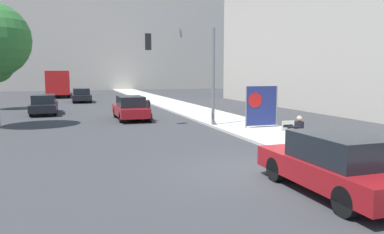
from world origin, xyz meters
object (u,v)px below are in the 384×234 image
at_px(seated_protester, 300,131).
at_px(motorcycle_on_road, 148,112).
at_px(protest_banner, 261,106).
at_px(car_on_road_nearest, 130,108).
at_px(traffic_light_pole, 187,59).
at_px(car_on_road_midblock, 44,104).
at_px(city_bus_on_road, 59,82).
at_px(parked_car_curbside, 336,164).
at_px(car_on_road_distant, 81,95).

xyz_separation_m(seated_protester, motorcycle_on_road, (-3.61, 10.02, -0.19)).
distance_m(protest_banner, car_on_road_nearest, 8.37).
height_order(protest_banner, car_on_road_nearest, protest_banner).
xyz_separation_m(protest_banner, traffic_light_pole, (-3.23, 2.15, 2.39)).
relative_size(seated_protester, car_on_road_midblock, 0.24).
bearing_deg(city_bus_on_road, parked_car_curbside, -80.55).
height_order(traffic_light_pole, parked_car_curbside, traffic_light_pole).
bearing_deg(seated_protester, motorcycle_on_road, 117.37).
height_order(protest_banner, motorcycle_on_road, protest_banner).
height_order(traffic_light_pole, car_on_road_nearest, traffic_light_pole).
bearing_deg(car_on_road_nearest, protest_banner, -47.91).
distance_m(parked_car_curbside, car_on_road_nearest, 15.92).
xyz_separation_m(protest_banner, motorcycle_on_road, (-4.75, 5.02, -0.66)).
relative_size(protest_banner, motorcycle_on_road, 1.00).
distance_m(protest_banner, traffic_light_pole, 4.55).
height_order(protest_banner, city_bus_on_road, city_bus_on_road).
distance_m(protest_banner, car_on_road_midblock, 15.61).
bearing_deg(car_on_road_nearest, city_bus_on_road, 99.99).
xyz_separation_m(protest_banner, car_on_road_distant, (-7.98, 21.57, -0.53)).
relative_size(seated_protester, city_bus_on_road, 0.10).
height_order(city_bus_on_road, motorcycle_on_road, city_bus_on_road).
height_order(parked_car_curbside, car_on_road_distant, parked_car_curbside).
distance_m(traffic_light_pole, car_on_road_distant, 20.21).
distance_m(car_on_road_midblock, motorcycle_on_road, 8.69).
bearing_deg(parked_car_curbside, city_bus_on_road, 99.45).
bearing_deg(motorcycle_on_road, city_bus_on_road, 101.26).
relative_size(protest_banner, car_on_road_nearest, 0.47).
bearing_deg(car_on_road_nearest, car_on_road_distant, 98.79).
height_order(car_on_road_midblock, motorcycle_on_road, car_on_road_midblock).
distance_m(seated_protester, city_bus_on_road, 38.93).
bearing_deg(city_bus_on_road, protest_banner, -72.60).
bearing_deg(car_on_road_nearest, motorcycle_on_road, -54.24).
bearing_deg(motorcycle_on_road, car_on_road_midblock, 134.34).
relative_size(car_on_road_distant, city_bus_on_road, 0.37).
bearing_deg(car_on_road_nearest, car_on_road_midblock, 136.05).
bearing_deg(car_on_road_nearest, parked_car_curbside, -81.46).
height_order(car_on_road_midblock, city_bus_on_road, city_bus_on_road).
bearing_deg(car_on_road_distant, traffic_light_pole, -76.24).
bearing_deg(motorcycle_on_road, seated_protester, -70.19).
relative_size(parked_car_curbside, motorcycle_on_road, 2.05).
height_order(protest_banner, parked_car_curbside, protest_banner).
height_order(protest_banner, car_on_road_distant, protest_banner).
relative_size(protest_banner, car_on_road_midblock, 0.43).
bearing_deg(seated_protester, traffic_light_pole, 113.79).
bearing_deg(traffic_light_pole, car_on_road_nearest, 120.40).
bearing_deg(car_on_road_distant, motorcycle_on_road, -78.97).
relative_size(seated_protester, protest_banner, 0.56).
relative_size(car_on_road_nearest, car_on_road_midblock, 0.92).
xyz_separation_m(protest_banner, parked_car_curbside, (-3.24, -9.54, -0.49)).
xyz_separation_m(traffic_light_pole, motorcycle_on_road, (-1.53, 2.87, -3.05)).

